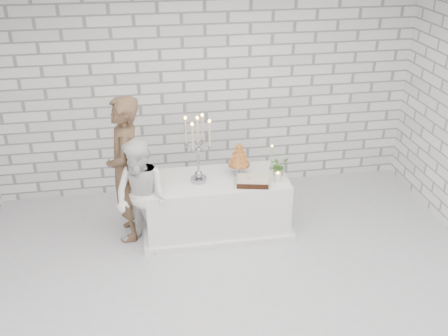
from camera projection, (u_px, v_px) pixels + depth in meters
ground at (238, 291)px, 5.76m from camera, size 6.00×5.00×0.01m
ceiling at (243, 16)px, 4.40m from camera, size 6.00×5.00×0.01m
wall_back at (206, 91)px, 7.28m from camera, size 6.00×0.01×3.00m
cake_table at (216, 204)px, 6.71m from camera, size 1.80×0.80×0.75m
groom at (126, 170)px, 6.35m from camera, size 0.46×0.69×1.88m
bride at (141, 198)px, 6.15m from camera, size 0.90×0.89×1.46m
candelabra at (198, 150)px, 6.28m from camera, size 0.43×0.43×0.87m
croquembouche at (239, 159)px, 6.55m from camera, size 0.35×0.35×0.44m
chocolate_cake at (253, 181)px, 6.40m from camera, size 0.44×0.35×0.08m
pillar_candle at (278, 177)px, 6.44m from camera, size 0.10×0.10×0.12m
extra_taper at (272, 158)px, 6.71m from camera, size 0.07×0.07×0.32m
flowers at (279, 166)px, 6.58m from camera, size 0.29×0.27×0.26m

